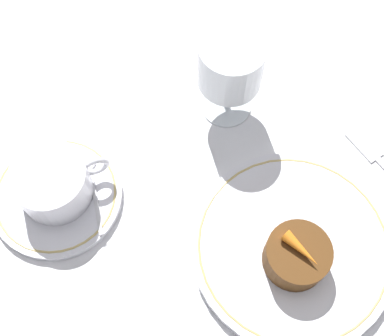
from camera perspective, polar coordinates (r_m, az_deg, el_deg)
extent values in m
plane|color=white|center=(0.67, 9.00, -4.06)|extent=(3.00, 3.00, 0.00)
cylinder|color=white|center=(0.65, 10.66, -8.33)|extent=(0.24, 0.24, 0.01)
torus|color=tan|center=(0.64, 10.75, -8.19)|extent=(0.23, 0.23, 0.00)
cylinder|color=white|center=(0.68, -14.24, -2.88)|extent=(0.16, 0.16, 0.01)
torus|color=tan|center=(0.68, -14.31, -2.75)|extent=(0.15, 0.15, 0.00)
cylinder|color=white|center=(0.65, -14.68, -1.56)|extent=(0.09, 0.09, 0.06)
cylinder|color=#9E7A4C|center=(0.65, -14.75, -1.44)|extent=(0.08, 0.08, 0.04)
torus|color=white|center=(0.65, -10.29, 0.17)|extent=(0.03, 0.01, 0.04)
cube|color=silver|center=(0.66, -10.21, -3.55)|extent=(0.02, 0.09, 0.00)
ellipsoid|color=silver|center=(0.68, -10.88, 0.65)|extent=(0.02, 0.02, 0.00)
cylinder|color=silver|center=(0.72, 3.88, 6.82)|extent=(0.07, 0.07, 0.01)
cylinder|color=silver|center=(0.70, 4.05, 8.16)|extent=(0.01, 0.01, 0.06)
cylinder|color=silver|center=(0.64, 4.42, 11.12)|extent=(0.08, 0.08, 0.07)
cylinder|color=#470A14|center=(0.65, 4.33, 10.47)|extent=(0.07, 0.07, 0.04)
cube|color=silver|center=(0.73, 17.92, 2.44)|extent=(0.03, 0.05, 0.01)
cylinder|color=#563314|center=(0.62, 11.10, -9.18)|extent=(0.07, 0.07, 0.04)
cone|color=orange|center=(0.59, 11.57, -8.51)|extent=(0.03, 0.05, 0.01)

